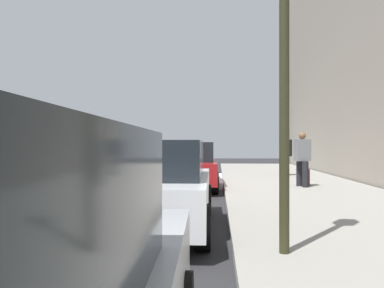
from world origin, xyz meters
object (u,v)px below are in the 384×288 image
pedestrian_black_coat (286,153)px  rolling_suitcase (305,177)px  parked_car_white (155,185)px  parked_car_red (188,166)px  pedestrian_grey_coat (302,158)px

pedestrian_black_coat → rolling_suitcase: 4.04m
parked_car_white → parked_car_red: (6.14, -0.10, -0.00)m
pedestrian_grey_coat → rolling_suitcase: pedestrian_grey_coat is taller
pedestrian_black_coat → rolling_suitcase: bearing=179.0°
parked_car_white → pedestrian_black_coat: (10.14, -3.90, 0.31)m
pedestrian_black_coat → rolling_suitcase: size_ratio=1.95×
parked_car_red → rolling_suitcase: size_ratio=4.78×
parked_car_white → parked_car_red: size_ratio=1.00×
pedestrian_grey_coat → parked_car_white: bearing=147.5°
pedestrian_black_coat → rolling_suitcase: (-3.98, 0.07, -0.65)m
parked_car_white → parked_car_red: bearing=-0.9°
pedestrian_grey_coat → rolling_suitcase: size_ratio=1.90×
rolling_suitcase → parked_car_red: bearing=90.3°
pedestrian_grey_coat → rolling_suitcase: (0.44, -0.18, -0.63)m
parked_car_red → pedestrian_grey_coat: size_ratio=2.51×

